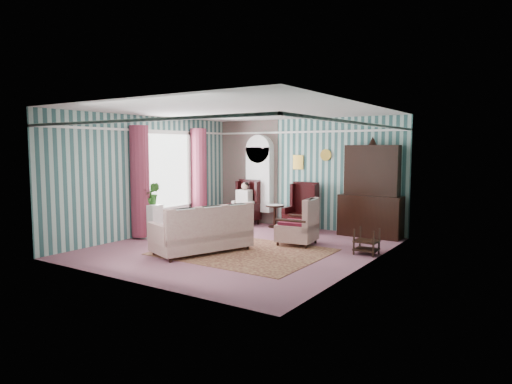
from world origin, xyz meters
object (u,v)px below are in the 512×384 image
Objects in this scene: seated_woman at (244,204)px; round_side_table at (275,216)px; bookcase at (259,184)px; coffee_table at (201,234)px; wingback_right at (300,207)px; plant_stand at (150,221)px; wingback_left at (244,202)px; sofa at (202,226)px; dresser_hutch at (371,188)px; floral_armchair at (297,224)px; nest_table at (367,241)px.

round_side_table is at bearing 9.46° from seated_woman.
bookcase is 3.06m from coffee_table.
wingback_right is 3.76m from plant_stand.
wingback_left is at bearing 0.00° from seated_woman.
sofa is at bearing -49.00° from coffee_table.
plant_stand is at bearing -106.22° from wingback_left.
dresser_hutch is 2.95× the size of plant_stand.
wingback_left reaches higher than seated_woman.
dresser_hutch is at bearing -12.91° from sofa.
plant_stand reaches higher than round_side_table.
seated_woman is at bearing 40.79° from sofa.
wingback_left is 1.00× the size of wingback_right.
sofa is 2.30× the size of coffee_table.
sofa is (-2.30, -3.50, -0.63)m from dresser_hutch.
seated_woman is 1.30× the size of floral_armchair.
nest_table is 0.27× the size of sofa.
sofa is (-0.55, -3.23, -0.08)m from wingback_right.
wingback_right is 2.81m from nest_table.
sofa is 1.01m from coffee_table.
floral_armchair is (2.46, -1.50, -0.17)m from wingback_left.
dresser_hutch is 4.24m from sofa.
floral_armchair is 1.04× the size of coffee_table.
wingback_left reaches higher than plant_stand.
plant_stand is at bearing -108.49° from bookcase.
round_side_table is (0.65, -0.24, -0.82)m from bookcase.
coffee_table is at bearing -77.06° from seated_woman.
bookcase is at bearing 35.11° from sofa.
sofa is at bearing -149.67° from nest_table.
round_side_table is at bearing 9.46° from wingback_left.
floral_armchair reaches higher than coffee_table.
seated_woman is at bearing -122.66° from bookcase.
wingback_left reaches higher than nest_table.
dresser_hutch reaches higher than bookcase.
nest_table is at bearing -20.85° from wingback_left.
coffee_table is at bearing 61.40° from sofa.
dresser_hutch is 2.00× the size of seated_woman.
seated_woman is at bearing 102.94° from coffee_table.
round_side_table is 0.75× the size of plant_stand.
bookcase reaches higher than seated_woman.
coffee_table is (-1.17, -2.51, -0.42)m from wingback_right.
coffee_table is (-0.32, -2.66, -0.10)m from round_side_table.
nest_table is at bearing -72.61° from dresser_hutch.
plant_stand is (-2.55, -2.75, -0.22)m from wingback_right.
coffee_table is at bearing 111.40° from floral_armchair.
bookcase is at bearing 71.51° from plant_stand.
round_side_table is at bearing 169.99° from wingback_right.
seated_woman is 1.97× the size of round_side_table.
wingback_right is 1.75m from seated_woman.
plant_stand reaches higher than nest_table.
floral_armchair is at bearing -120.32° from dresser_hutch.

